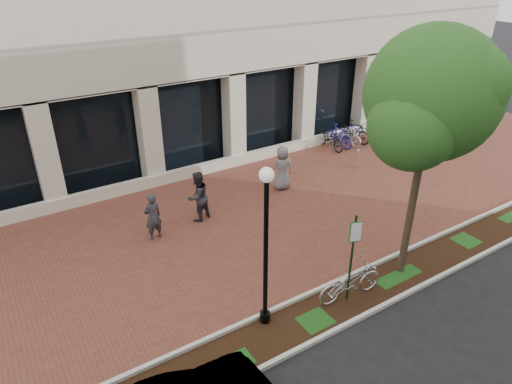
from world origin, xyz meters
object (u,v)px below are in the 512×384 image
pedestrian_left (153,217)px  bike_rack_cluster (347,134)px  parking_sign (353,249)px  lamppost (266,242)px  pedestrian_mid (198,197)px  bollard (357,159)px  locked_bicycle (350,282)px  street_tree (431,102)px  pedestrian_right (282,168)px

pedestrian_left → bike_rack_cluster: 12.01m
parking_sign → lamppost: lamppost is taller
lamppost → pedestrian_mid: bearing=81.6°
lamppost → bollard: 10.96m
pedestrian_left → bollard: bearing=174.7°
locked_bicycle → street_tree: bearing=-81.7°
parking_sign → lamppost: (-2.45, 0.52, 0.82)m
lamppost → bike_rack_cluster: 13.71m
pedestrian_left → pedestrian_mid: pedestrian_mid is taller
parking_sign → pedestrian_left: size_ratio=1.61×
locked_bicycle → pedestrian_left: 6.86m
pedestrian_left → bollard: pedestrian_left is taller
lamppost → bollard: size_ratio=4.85×
bollard → bike_rack_cluster: size_ratio=0.30×
lamppost → pedestrian_mid: (0.84, 5.72, -1.60)m
pedestrian_mid → lamppost: bearing=63.7°
bollard → bike_rack_cluster: (1.64, 2.50, 0.06)m
bollard → lamppost: bearing=-146.2°
street_tree → lamppost: bearing=175.6°
parking_sign → street_tree: size_ratio=0.38×
parking_sign → pedestrian_right: (2.42, 6.67, -0.80)m
pedestrian_left → street_tree: bearing=126.7°
lamppost → pedestrian_left: (-1.01, 5.38, -1.69)m
locked_bicycle → bollard: (6.40, 6.46, -0.07)m
locked_bicycle → pedestrian_mid: bearing=21.0°
street_tree → parking_sign: bearing=-176.3°
pedestrian_left → bike_rack_cluster: pedestrian_left is taller
street_tree → pedestrian_mid: size_ratio=3.84×
bollard → street_tree: bearing=-122.9°
lamppost → street_tree: street_tree is taller
street_tree → pedestrian_right: 7.87m
parking_sign → bollard: bearing=64.2°
parking_sign → locked_bicycle: (0.09, 0.04, -1.19)m
bike_rack_cluster → locked_bicycle: bearing=-136.2°
locked_bicycle → bike_rack_cluster: size_ratio=0.67×
pedestrian_mid → street_tree: bearing=105.3°
lamppost → pedestrian_mid: lamppost is taller
pedestrian_mid → bollard: (8.11, 0.26, -0.48)m
locked_bicycle → parking_sign: bearing=121.5°
parking_sign → pedestrian_mid: parking_sign is taller
lamppost → pedestrian_right: size_ratio=2.42×
pedestrian_right → lamppost: bearing=64.6°
pedestrian_left → pedestrian_right: (5.88, 0.76, 0.07)m
bike_rack_cluster → pedestrian_right: bearing=-162.0°
street_tree → pedestrian_right: street_tree is taller
lamppost → pedestrian_left: lamppost is taller
locked_bicycle → pedestrian_left: bearing=36.9°
pedestrian_right → bollard: size_ratio=2.00×
street_tree → bollard: bearing=57.1°
pedestrian_right → locked_bicycle: bearing=83.7°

